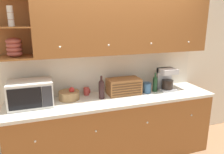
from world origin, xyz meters
name	(u,v)px	position (x,y,z in m)	size (l,w,h in m)	color
ground_plane	(108,145)	(0.00, 0.00, 0.00)	(24.00, 24.00, 0.00)	#896647
wall_back	(106,67)	(0.00, 0.03, 1.30)	(5.27, 0.06, 2.60)	silver
counter_unit	(114,128)	(0.00, -0.32, 0.47)	(2.89, 0.68, 0.94)	#935628
backsplash_panel	(107,72)	(0.00, -0.01, 1.24)	(2.87, 0.01, 0.60)	silver
upper_cabinets	(122,25)	(0.16, -0.18, 1.92)	(2.87, 0.39, 0.77)	#935628
microwave	(31,93)	(-1.09, -0.27, 1.11)	(0.53, 0.37, 0.32)	silver
fruit_basket	(69,95)	(-0.61, -0.20, 1.00)	(0.28, 0.28, 0.17)	#937047
mug	(87,91)	(-0.34, -0.10, 1.00)	(0.09, 0.08, 0.11)	#B73D38
wine_bottle	(101,88)	(-0.18, -0.31, 1.09)	(0.08, 0.08, 0.32)	black
bread_box	(124,86)	(0.18, -0.23, 1.06)	(0.48, 0.27, 0.23)	#996033
storage_canister	(147,88)	(0.52, -0.30, 1.02)	(0.12, 0.12, 0.16)	#33567A
second_wine_bottle	(155,83)	(0.67, -0.28, 1.07)	(0.07, 0.07, 0.29)	#19381E
coffee_maker	(166,79)	(0.87, -0.26, 1.11)	(0.25, 0.22, 0.34)	#B7B7BC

